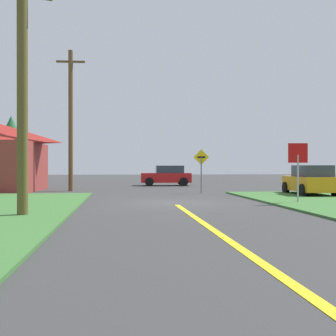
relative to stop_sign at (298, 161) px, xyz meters
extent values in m
plane|color=#343434|center=(-5.09, 1.00, -1.80)|extent=(120.00, 120.00, 0.00)
cube|color=yellow|center=(-5.09, -7.00, -1.79)|extent=(0.20, 14.00, 0.01)
cylinder|color=#9EA0A8|center=(0.00, 0.00, -0.78)|extent=(0.07, 0.07, 2.04)
cube|color=red|center=(0.00, 0.00, 0.32)|extent=(0.82, 0.10, 0.82)
cube|color=red|center=(-3.72, 16.74, -1.16)|extent=(4.06, 2.00, 0.76)
cube|color=#2D3842|center=(-3.41, 16.72, -0.48)|extent=(2.26, 1.71, 0.60)
cylinder|color=black|center=(-5.11, 15.88, -1.46)|extent=(0.69, 0.25, 0.68)
cylinder|color=black|center=(-5.04, 17.70, -1.46)|extent=(0.69, 0.25, 0.68)
cylinder|color=black|center=(-2.39, 15.78, -1.46)|extent=(0.69, 0.25, 0.68)
cylinder|color=black|center=(-2.33, 17.59, -1.46)|extent=(0.69, 0.25, 0.68)
cube|color=orange|center=(2.71, 4.65, -1.16)|extent=(1.96, 3.94, 0.76)
cube|color=#2D3842|center=(2.68, 4.25, -0.48)|extent=(1.64, 2.20, 0.60)
cylinder|color=black|center=(1.96, 6.00, -1.46)|extent=(0.26, 0.69, 0.68)
cylinder|color=black|center=(3.63, 5.89, -1.46)|extent=(0.26, 0.69, 0.68)
cylinder|color=black|center=(1.78, 3.40, -1.46)|extent=(0.26, 0.69, 0.68)
cylinder|color=black|center=(3.46, 3.29, -1.46)|extent=(0.26, 0.69, 0.68)
cylinder|color=brown|center=(-10.36, -3.32, 1.94)|extent=(0.33, 0.33, 7.47)
cylinder|color=brown|center=(-10.48, 10.17, 2.65)|extent=(0.29, 0.29, 8.89)
cube|color=brown|center=(-10.48, 10.17, 6.38)|extent=(1.80, 0.20, 0.12)
cylinder|color=slate|center=(-2.69, 7.15, -0.75)|extent=(0.08, 0.08, 2.10)
cube|color=yellow|center=(-2.69, 7.15, 0.30)|extent=(0.91, 0.08, 0.91)
cube|color=black|center=(-2.69, 7.15, 0.30)|extent=(0.45, 0.06, 0.10)
cylinder|color=brown|center=(-14.39, 11.23, -0.81)|extent=(0.37, 0.37, 1.97)
cone|color=#1F5E31|center=(-14.39, 11.23, 1.60)|extent=(2.60, 2.60, 2.86)
camera|label=1|loc=(-7.36, -16.51, -0.22)|focal=44.26mm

